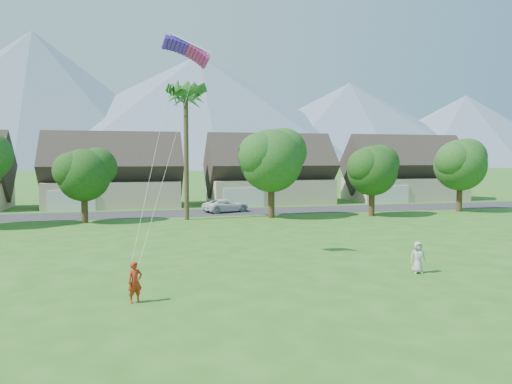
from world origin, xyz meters
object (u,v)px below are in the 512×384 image
object	(u,v)px
parked_car	(226,206)
parafoil_kite	(187,49)
watcher	(418,257)
kite_flyer	(135,282)

from	to	relation	value
parked_car	parafoil_kite	world-z (taller)	parafoil_kite
parked_car	parafoil_kite	xyz separation A→B (m)	(-6.60, -23.95, 10.98)
parafoil_kite	watcher	bearing A→B (deg)	-26.19
kite_flyer	watcher	distance (m)	13.89
watcher	kite_flyer	bearing A→B (deg)	-159.33
watcher	parked_car	world-z (taller)	watcher
watcher	parafoil_kite	size ratio (longest dim) A/B	0.61
kite_flyer	parked_car	world-z (taller)	kite_flyer
kite_flyer	watcher	size ratio (longest dim) A/B	1.04
kite_flyer	watcher	world-z (taller)	kite_flyer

